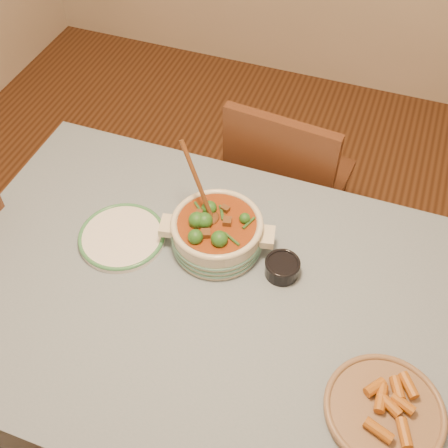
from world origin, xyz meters
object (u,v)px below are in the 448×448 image
at_px(white_plate, 122,237).
at_px(chair_far, 285,183).
at_px(condiment_bowl, 282,267).
at_px(dining_table, 222,315).
at_px(stew_casserole, 217,231).
at_px(fried_plate, 385,410).

bearing_deg(white_plate, chair_far, 60.81).
relative_size(condiment_bowl, chair_far, 0.12).
height_order(condiment_bowl, chair_far, chair_far).
xyz_separation_m(dining_table, white_plate, (-0.37, 0.10, 0.10)).
height_order(stew_casserole, fried_plate, stew_casserole).
distance_m(dining_table, chair_far, 0.76).
height_order(condiment_bowl, fried_plate, condiment_bowl).
bearing_deg(condiment_bowl, dining_table, -133.47).
height_order(fried_plate, chair_far, chair_far).
bearing_deg(fried_plate, stew_casserole, 148.07).
distance_m(stew_casserole, white_plate, 0.30).
height_order(dining_table, stew_casserole, stew_casserole).
height_order(dining_table, condiment_bowl, condiment_bowl).
distance_m(white_plate, fried_plate, 0.90).
xyz_separation_m(white_plate, chair_far, (0.36, 0.65, -0.25)).
distance_m(dining_table, condiment_bowl, 0.23).
distance_m(fried_plate, chair_far, 1.08).
bearing_deg(white_plate, fried_plate, -17.97).
bearing_deg(stew_casserole, condiment_bowl, -8.88).
bearing_deg(fried_plate, dining_table, 159.91).
bearing_deg(white_plate, stew_casserole, 15.26).
height_order(white_plate, chair_far, chair_far).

